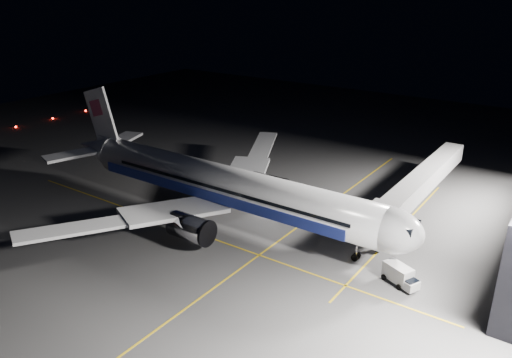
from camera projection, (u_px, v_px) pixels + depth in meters
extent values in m
plane|color=#4C4C4F|center=(226.00, 218.00, 73.14)|extent=(200.00, 200.00, 0.00)
cube|color=gold|center=(284.00, 237.00, 67.78)|extent=(0.25, 80.00, 0.01)
cube|color=gold|center=(199.00, 234.00, 68.56)|extent=(70.00, 0.25, 0.01)
cube|color=gold|center=(396.00, 232.00, 68.98)|extent=(0.25, 40.00, 0.01)
cylinder|color=silver|center=(226.00, 185.00, 71.21)|extent=(48.00, 5.60, 5.60)
ellipsoid|color=silver|center=(386.00, 229.00, 58.36)|extent=(8.96, 5.60, 5.60)
cube|color=black|center=(407.00, 227.00, 56.77)|extent=(2.20, 3.40, 0.90)
cone|color=silver|center=(96.00, 148.00, 86.35)|extent=(9.00, 5.49, 5.49)
cube|color=navy|center=(232.00, 183.00, 74.19)|extent=(42.24, 0.25, 1.50)
cube|color=navy|center=(208.00, 195.00, 69.95)|extent=(42.24, 0.25, 1.50)
cube|color=silver|center=(245.00, 175.00, 79.22)|extent=(11.36, 15.23, 1.53)
cube|color=silver|center=(174.00, 210.00, 67.03)|extent=(11.36, 15.23, 1.53)
cube|color=silver|center=(263.00, 145.00, 91.11)|extent=(8.57, 13.22, 1.31)
cube|color=silver|center=(71.00, 229.00, 59.86)|extent=(8.57, 13.22, 1.31)
cube|color=silver|center=(122.00, 140.00, 89.93)|extent=(6.20, 9.67, 0.45)
cube|color=silver|center=(72.00, 155.00, 82.01)|extent=(6.20, 9.67, 0.45)
cube|color=white|center=(101.00, 117.00, 82.97)|extent=(7.53, 0.40, 10.28)
cube|color=#BC4064|center=(97.00, 108.00, 82.89)|extent=(3.22, 0.55, 3.22)
cylinder|color=#B7B7BF|center=(267.00, 185.00, 78.43)|extent=(5.60, 3.40, 3.40)
cylinder|color=#B7B7BF|center=(190.00, 228.00, 64.70)|extent=(5.60, 3.40, 3.40)
cylinder|color=#9999A0|center=(356.00, 251.00, 61.71)|extent=(0.26, 0.26, 2.50)
cylinder|color=black|center=(356.00, 257.00, 62.00)|extent=(0.90, 0.70, 0.90)
cylinder|color=#9999A0|center=(228.00, 196.00, 77.56)|extent=(0.26, 0.26, 2.50)
cylinder|color=#9999A0|center=(191.00, 216.00, 71.01)|extent=(0.26, 0.26, 2.50)
cylinder|color=black|center=(228.00, 201.00, 77.82)|extent=(1.10, 1.60, 1.10)
cylinder|color=black|center=(191.00, 220.00, 71.26)|extent=(1.10, 1.60, 1.10)
cube|color=#B2B2B7|center=(423.00, 180.00, 74.97)|extent=(3.00, 33.90, 2.80)
cube|color=#B2B2B7|center=(383.00, 217.00, 62.89)|extent=(3.60, 3.20, 3.40)
cylinder|color=#9999A0|center=(381.00, 239.00, 64.00)|extent=(0.70, 0.70, 3.10)
cylinder|color=black|center=(377.00, 250.00, 63.75)|extent=(0.70, 0.30, 0.70)
cylinder|color=black|center=(383.00, 244.00, 65.12)|extent=(0.70, 0.30, 0.70)
sphere|color=#FF140A|center=(16.00, 127.00, 119.21)|extent=(0.44, 0.44, 0.44)
sphere|color=#FF140A|center=(53.00, 118.00, 126.83)|extent=(0.44, 0.44, 0.44)
sphere|color=#FF140A|center=(86.00, 111.00, 134.45)|extent=(0.44, 0.44, 0.44)
cube|color=silver|center=(398.00, 273.00, 56.93)|extent=(3.82, 2.97, 1.88)
cube|color=silver|center=(411.00, 285.00, 55.48)|extent=(1.92, 2.04, 1.03)
cube|color=black|center=(411.00, 282.00, 55.32)|extent=(1.53, 1.75, 0.43)
cylinder|color=black|center=(410.00, 283.00, 56.76)|extent=(0.71, 0.48, 0.68)
cylinder|color=black|center=(399.00, 287.00, 55.91)|extent=(0.71, 0.48, 0.68)
cylinder|color=black|center=(395.00, 273.00, 58.68)|extent=(0.71, 0.48, 0.68)
cylinder|color=black|center=(384.00, 277.00, 57.83)|extent=(0.71, 0.48, 0.68)
cube|color=black|center=(275.00, 199.00, 77.97)|extent=(2.71, 2.02, 1.11)
cube|color=black|center=(275.00, 195.00, 77.72)|extent=(1.21, 1.21, 0.61)
sphere|color=#FFF2CC|center=(270.00, 200.00, 77.47)|extent=(0.26, 0.26, 0.26)
sphere|color=#FFF2CC|center=(276.00, 201.00, 77.12)|extent=(0.26, 0.26, 0.26)
cylinder|color=black|center=(282.00, 200.00, 78.56)|extent=(0.64, 0.35, 0.61)
cylinder|color=black|center=(279.00, 204.00, 77.08)|extent=(0.64, 0.35, 0.61)
cylinder|color=black|center=(271.00, 198.00, 79.20)|extent=(0.64, 0.35, 0.61)
cylinder|color=black|center=(268.00, 203.00, 77.72)|extent=(0.64, 0.35, 0.61)
cone|color=red|center=(203.00, 195.00, 80.35)|extent=(0.43, 0.43, 0.65)
cone|color=red|center=(307.00, 197.00, 79.91)|extent=(0.34, 0.34, 0.51)
cone|color=red|center=(227.00, 202.00, 77.73)|extent=(0.41, 0.41, 0.61)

